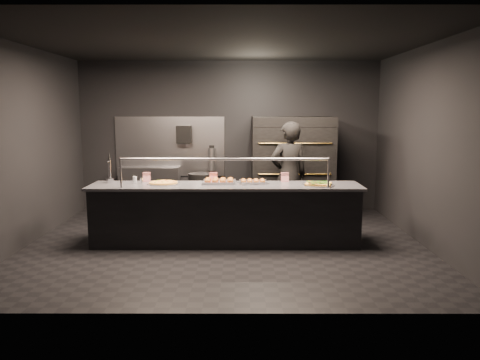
{
  "coord_description": "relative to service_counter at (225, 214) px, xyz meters",
  "views": [
    {
      "loc": [
        0.24,
        -6.98,
        2.05
      ],
      "look_at": [
        0.22,
        0.2,
        0.96
      ],
      "focal_mm": 35.0,
      "sensor_mm": 36.0,
      "label": 1
    }
  ],
  "objects": [
    {
      "name": "room",
      "position": [
        -0.02,
        0.05,
        1.03
      ],
      "size": [
        6.04,
        6.0,
        3.0
      ],
      "color": "black",
      "rests_on": "ground"
    },
    {
      "name": "service_counter",
      "position": [
        0.0,
        0.0,
        0.0
      ],
      "size": [
        4.1,
        0.78,
        1.37
      ],
      "color": "black",
      "rests_on": "ground"
    },
    {
      "name": "pizza_oven",
      "position": [
        1.2,
        1.9,
        0.5
      ],
      "size": [
        1.5,
        1.23,
        1.91
      ],
      "color": "black",
      "rests_on": "ground"
    },
    {
      "name": "prep_shelf",
      "position": [
        -1.6,
        2.32,
        -0.01
      ],
      "size": [
        1.2,
        0.35,
        0.9
      ],
      "primitive_type": "cube",
      "color": "#99999E",
      "rests_on": "ground"
    },
    {
      "name": "towel_dispenser",
      "position": [
        -0.9,
        2.39,
        1.09
      ],
      "size": [
        0.3,
        0.2,
        0.35
      ],
      "primitive_type": "cube",
      "color": "black",
      "rests_on": "room"
    },
    {
      "name": "fire_extinguisher",
      "position": [
        -0.35,
        2.4,
        0.6
      ],
      "size": [
        0.14,
        0.14,
        0.51
      ],
      "color": "#B2B2B7",
      "rests_on": "room"
    },
    {
      "name": "beer_tap",
      "position": [
        -1.79,
        0.19,
        0.59
      ],
      "size": [
        0.12,
        0.18,
        0.48
      ],
      "color": "silver",
      "rests_on": "service_counter"
    },
    {
      "name": "round_pizza",
      "position": [
        -0.95,
        0.08,
        0.47
      ],
      "size": [
        0.49,
        0.49,
        0.03
      ],
      "color": "silver",
      "rests_on": "service_counter"
    },
    {
      "name": "slider_tray_a",
      "position": [
        -0.1,
        0.14,
        0.49
      ],
      "size": [
        0.52,
        0.39,
        0.08
      ],
      "color": "silver",
      "rests_on": "service_counter"
    },
    {
      "name": "slider_tray_b",
      "position": [
        0.42,
        0.12,
        0.48
      ],
      "size": [
        0.5,
        0.42,
        0.07
      ],
      "color": "silver",
      "rests_on": "service_counter"
    },
    {
      "name": "square_pizza",
      "position": [
        1.4,
        -0.06,
        0.47
      ],
      "size": [
        0.47,
        0.47,
        0.05
      ],
      "color": "silver",
      "rests_on": "service_counter"
    },
    {
      "name": "condiment_jar",
      "position": [
        -1.37,
        0.13,
        0.51
      ],
      "size": [
        0.16,
        0.06,
        0.11
      ],
      "color": "silver",
      "rests_on": "service_counter"
    },
    {
      "name": "tent_cards",
      "position": [
        -0.17,
        0.28,
        0.53
      ],
      "size": [
        2.29,
        0.04,
        0.15
      ],
      "color": "white",
      "rests_on": "service_counter"
    },
    {
      "name": "trash_bin",
      "position": [
        -0.55,
        2.06,
        -0.06
      ],
      "size": [
        0.48,
        0.48,
        0.81
      ],
      "primitive_type": "cylinder",
      "color": "black",
      "rests_on": "ground"
    },
    {
      "name": "worker",
      "position": [
        1.06,
        0.97,
        0.46
      ],
      "size": [
        0.77,
        0.6,
        1.85
      ],
      "primitive_type": "imported",
      "rotation": [
        0.0,
        0.0,
        3.41
      ],
      "color": "black",
      "rests_on": "ground"
    }
  ]
}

